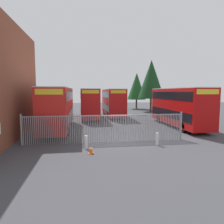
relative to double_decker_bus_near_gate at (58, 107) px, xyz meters
The scene contains 11 objects.
ground_plane 6.27m from the double_decker_bus_near_gate, 20.03° to the left, with size 100.00×100.00×0.00m, color #3D3D42.
palisade_fence 7.53m from the double_decker_bus_near_gate, 54.20° to the right, with size 12.81×0.14×2.35m.
double_decker_bus_near_gate is the anchor object (origin of this frame).
double_decker_bus_behind_fence_left 13.42m from the double_decker_bus_near_gate, ahead, with size 2.54×10.81×4.42m.
double_decker_bus_behind_fence_right 13.08m from the double_decker_bus_near_gate, 55.72° to the left, with size 2.54×10.81×4.42m.
double_decker_bus_far_back 9.90m from the double_decker_bus_near_gate, 68.98° to the left, with size 2.54×10.81×4.42m.
bollard_near_left 8.46m from the double_decker_bus_near_gate, 70.27° to the right, with size 0.20×0.20×0.95m, color silver.
bollard_center_front 11.18m from the double_decker_bus_near_gate, 42.96° to the right, with size 0.20×0.20×0.95m, color silver.
traffic_cone_by_gate 9.57m from the double_decker_bus_near_gate, 70.72° to the right, with size 0.34×0.34×0.59m.
tree_tall_back 24.00m from the double_decker_bus_near_gate, 47.15° to the left, with size 5.30×5.30×10.26m.
tree_short_side 28.31m from the double_decker_bus_near_gate, 58.13° to the left, with size 4.26×4.26×8.32m.
Camera 1 is at (-2.78, -15.59, 4.00)m, focal length 32.25 mm.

